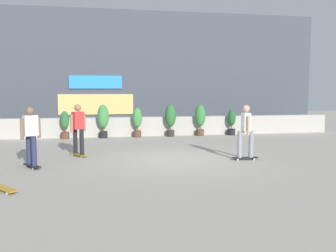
{
  "coord_description": "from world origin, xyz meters",
  "views": [
    {
      "loc": [
        -2.18,
        -10.6,
        2.12
      ],
      "look_at": [
        0.0,
        1.5,
        0.9
      ],
      "focal_mm": 37.78,
      "sensor_mm": 36.0,
      "label": 1
    }
  ],
  "objects_px": {
    "skater_far_left": "(78,128)",
    "potted_plant_0": "(65,124)",
    "potted_plant_1": "(103,119)",
    "skateboard_near_camera": "(5,189)",
    "potted_plant_3": "(171,118)",
    "potted_plant_2": "(137,121)",
    "potted_plant_5": "(232,121)",
    "skater_by_wall_right": "(31,134)",
    "skater_foreground": "(246,130)",
    "potted_plant_4": "(200,118)"
  },
  "relations": [
    {
      "from": "skater_by_wall_right",
      "to": "skateboard_near_camera",
      "type": "xyz_separation_m",
      "value": [
        -0.1,
        -2.35,
        -0.88
      ]
    },
    {
      "from": "potted_plant_2",
      "to": "potted_plant_0",
      "type": "bearing_deg",
      "value": 180.0
    },
    {
      "from": "potted_plant_2",
      "to": "skateboard_near_camera",
      "type": "distance_m",
      "value": 9.11
    },
    {
      "from": "skater_foreground",
      "to": "skateboard_near_camera",
      "type": "distance_m",
      "value": 6.85
    },
    {
      "from": "skater_far_left",
      "to": "potted_plant_5",
      "type": "bearing_deg",
      "value": 33.04
    },
    {
      "from": "potted_plant_3",
      "to": "potted_plant_2",
      "type": "bearing_deg",
      "value": 180.0
    },
    {
      "from": "potted_plant_0",
      "to": "skateboard_near_camera",
      "type": "relative_size",
      "value": 1.67
    },
    {
      "from": "skater_far_left",
      "to": "skater_by_wall_right",
      "type": "xyz_separation_m",
      "value": [
        -1.16,
        -1.53,
        0.0
      ]
    },
    {
      "from": "potted_plant_0",
      "to": "skater_by_wall_right",
      "type": "xyz_separation_m",
      "value": [
        -0.26,
        -6.0,
        0.27
      ]
    },
    {
      "from": "potted_plant_2",
      "to": "potted_plant_4",
      "type": "height_order",
      "value": "potted_plant_4"
    },
    {
      "from": "potted_plant_0",
      "to": "potted_plant_4",
      "type": "bearing_deg",
      "value": -0.0
    },
    {
      "from": "skateboard_near_camera",
      "to": "skater_far_left",
      "type": "bearing_deg",
      "value": 71.98
    },
    {
      "from": "skater_foreground",
      "to": "skater_by_wall_right",
      "type": "height_order",
      "value": "same"
    },
    {
      "from": "potted_plant_1",
      "to": "potted_plant_3",
      "type": "bearing_deg",
      "value": -0.0
    },
    {
      "from": "skater_far_left",
      "to": "potted_plant_4",
      "type": "bearing_deg",
      "value": 40.1
    },
    {
      "from": "potted_plant_3",
      "to": "skater_by_wall_right",
      "type": "height_order",
      "value": "skater_by_wall_right"
    },
    {
      "from": "potted_plant_4",
      "to": "potted_plant_5",
      "type": "xyz_separation_m",
      "value": [
        1.57,
        0.0,
        -0.2
      ]
    },
    {
      "from": "potted_plant_2",
      "to": "skater_foreground",
      "type": "distance_m",
      "value": 6.6
    },
    {
      "from": "potted_plant_5",
      "to": "skater_far_left",
      "type": "height_order",
      "value": "skater_far_left"
    },
    {
      "from": "potted_plant_0",
      "to": "potted_plant_3",
      "type": "bearing_deg",
      "value": -0.0
    },
    {
      "from": "potted_plant_5",
      "to": "skateboard_near_camera",
      "type": "distance_m",
      "value": 11.68
    },
    {
      "from": "potted_plant_1",
      "to": "potted_plant_0",
      "type": "bearing_deg",
      "value": 180.0
    },
    {
      "from": "skater_foreground",
      "to": "skater_far_left",
      "type": "distance_m",
      "value": 5.32
    },
    {
      "from": "potted_plant_1",
      "to": "potted_plant_2",
      "type": "distance_m",
      "value": 1.54
    },
    {
      "from": "potted_plant_0",
      "to": "potted_plant_4",
      "type": "distance_m",
      "value": 6.21
    },
    {
      "from": "potted_plant_3",
      "to": "skater_far_left",
      "type": "xyz_separation_m",
      "value": [
        -3.88,
        -4.48,
        0.06
      ]
    },
    {
      "from": "potted_plant_0",
      "to": "skater_foreground",
      "type": "xyz_separation_m",
      "value": [
        6.0,
        -5.98,
        0.27
      ]
    },
    {
      "from": "potted_plant_0",
      "to": "potted_plant_4",
      "type": "height_order",
      "value": "potted_plant_4"
    },
    {
      "from": "potted_plant_5",
      "to": "skater_far_left",
      "type": "distance_m",
      "value": 8.21
    },
    {
      "from": "potted_plant_2",
      "to": "skater_by_wall_right",
      "type": "distance_m",
      "value": 6.94
    },
    {
      "from": "potted_plant_1",
      "to": "skateboard_near_camera",
      "type": "xyz_separation_m",
      "value": [
        -2.04,
        -8.35,
        -0.82
      ]
    },
    {
      "from": "potted_plant_3",
      "to": "skateboard_near_camera",
      "type": "distance_m",
      "value": 9.84
    },
    {
      "from": "skater_far_left",
      "to": "skateboard_near_camera",
      "type": "xyz_separation_m",
      "value": [
        -1.26,
        -3.87,
        -0.88
      ]
    },
    {
      "from": "potted_plant_3",
      "to": "potted_plant_0",
      "type": "bearing_deg",
      "value": 180.0
    },
    {
      "from": "skater_foreground",
      "to": "skater_far_left",
      "type": "height_order",
      "value": "same"
    },
    {
      "from": "skater_far_left",
      "to": "potted_plant_3",
      "type": "bearing_deg",
      "value": 49.08
    },
    {
      "from": "potted_plant_1",
      "to": "potted_plant_4",
      "type": "bearing_deg",
      "value": -0.0
    },
    {
      "from": "potted_plant_4",
      "to": "skater_foreground",
      "type": "bearing_deg",
      "value": -92.0
    },
    {
      "from": "potted_plant_5",
      "to": "skater_far_left",
      "type": "relative_size",
      "value": 0.72
    },
    {
      "from": "potted_plant_2",
      "to": "skater_foreground",
      "type": "relative_size",
      "value": 0.8
    },
    {
      "from": "skater_far_left",
      "to": "skater_by_wall_right",
      "type": "distance_m",
      "value": 1.92
    },
    {
      "from": "skater_foreground",
      "to": "potted_plant_0",
      "type": "bearing_deg",
      "value": 135.09
    },
    {
      "from": "potted_plant_0",
      "to": "skateboard_near_camera",
      "type": "bearing_deg",
      "value": -92.5
    },
    {
      "from": "potted_plant_2",
      "to": "potted_plant_5",
      "type": "bearing_deg",
      "value": 0.0
    },
    {
      "from": "potted_plant_2",
      "to": "potted_plant_3",
      "type": "xyz_separation_m",
      "value": [
        1.56,
        -0.0,
        0.11
      ]
    },
    {
      "from": "potted_plant_1",
      "to": "skateboard_near_camera",
      "type": "relative_size",
      "value": 2.03
    },
    {
      "from": "potted_plant_2",
      "to": "potted_plant_5",
      "type": "relative_size",
      "value": 1.11
    },
    {
      "from": "potted_plant_0",
      "to": "skater_far_left",
      "type": "relative_size",
      "value": 0.73
    },
    {
      "from": "skater_far_left",
      "to": "potted_plant_0",
      "type": "bearing_deg",
      "value": 101.32
    },
    {
      "from": "skater_foreground",
      "to": "potted_plant_4",
      "type": "bearing_deg",
      "value": 88.0
    }
  ]
}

